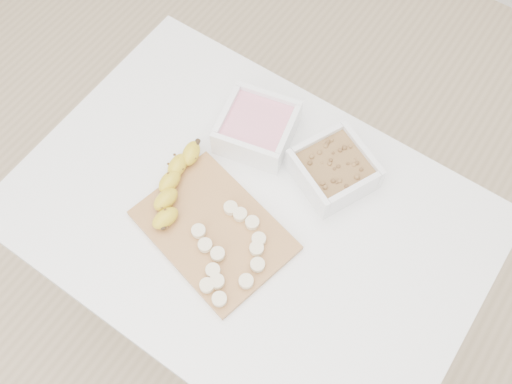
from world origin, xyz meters
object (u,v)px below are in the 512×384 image
Objects in this scene: table at (249,232)px; banana at (174,186)px; bowl_granola at (334,169)px; cutting_board at (214,230)px; bowl_yogurt at (257,127)px.

table is 0.21m from banana.
bowl_granola reaches higher than cutting_board.
table is at bearing -60.91° from bowl_yogurt.
bowl_granola is at bearing 60.82° from table.
bowl_granola is 0.95× the size of banana.
banana is at bearing -105.84° from bowl_yogurt.
cutting_board is (-0.04, -0.07, 0.10)m from table.
cutting_board reaches higher than table.
cutting_board is at bearing -116.50° from table.
table is 4.89× the size of bowl_granola.
banana is (-0.26, -0.23, -0.00)m from bowl_granola.
banana is (-0.12, 0.03, 0.03)m from cutting_board.
bowl_yogurt reaches higher than cutting_board.
cutting_board is at bearing -19.32° from banana.
bowl_yogurt is at bearing 119.09° from table.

